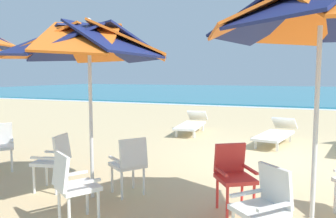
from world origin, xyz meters
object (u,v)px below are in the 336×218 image
object	(u,v)px
beach_umbrella_0	(321,12)
sun_lounger_2	(192,124)
plastic_chair_0	(265,204)
plastic_chair_4	(72,184)
sun_lounger_1	(276,133)
beach_umbrella_1	(89,43)
plastic_chair_3	(54,159)
plastic_chair_5	(130,162)
plastic_chair_1	(233,173)
plastic_chair_6	(0,144)

from	to	relation	value
beach_umbrella_0	sun_lounger_2	world-z (taller)	beach_umbrella_0
plastic_chair_0	plastic_chair_4	size ratio (longest dim) A/B	1.00
sun_lounger_1	sun_lounger_2	xyz separation A→B (m)	(-2.54, 0.78, 0.00)
plastic_chair_0	beach_umbrella_1	bearing A→B (deg)	166.04
plastic_chair_3	plastic_chair_5	world-z (taller)	same
plastic_chair_1	sun_lounger_2	world-z (taller)	plastic_chair_1
beach_umbrella_0	plastic_chair_5	bearing A→B (deg)	171.09
plastic_chair_1	plastic_chair_4	bearing A→B (deg)	-145.44
plastic_chair_6	sun_lounger_1	world-z (taller)	plastic_chair_6
plastic_chair_4	plastic_chair_5	bearing A→B (deg)	82.38
plastic_chair_4	plastic_chair_6	xyz separation A→B (m)	(-2.71, 1.37, 0.00)
beach_umbrella_0	plastic_chair_6	distance (m)	5.68
plastic_chair_0	sun_lounger_2	size ratio (longest dim) A/B	0.39
beach_umbrella_1	sun_lounger_1	size ratio (longest dim) A/B	1.15
beach_umbrella_1	sun_lounger_2	world-z (taller)	beach_umbrella_1
beach_umbrella_0	beach_umbrella_1	world-z (taller)	beach_umbrella_0
plastic_chair_4	plastic_chair_0	bearing A→B (deg)	5.89
beach_umbrella_0	sun_lounger_1	world-z (taller)	beach_umbrella_0
beach_umbrella_1	plastic_chair_6	world-z (taller)	beach_umbrella_1
plastic_chair_3	sun_lounger_2	world-z (taller)	plastic_chair_3
plastic_chair_5	sun_lounger_1	bearing A→B (deg)	70.23
plastic_chair_3	sun_lounger_1	size ratio (longest dim) A/B	0.39
beach_umbrella_0	plastic_chair_5	distance (m)	3.13
plastic_chair_0	sun_lounger_2	distance (m)	6.97
beach_umbrella_0	plastic_chair_0	world-z (taller)	beach_umbrella_0
plastic_chair_1	plastic_chair_5	xyz separation A→B (m)	(-1.51, -0.03, 0.00)
plastic_chair_0	plastic_chair_6	bearing A→B (deg)	166.77
beach_umbrella_0	plastic_chair_6	xyz separation A→B (m)	(-5.31, 0.64, -1.91)
plastic_chair_1	plastic_chair_5	bearing A→B (deg)	-178.75
plastic_chair_3	plastic_chair_6	bearing A→B (deg)	163.35
plastic_chair_1	plastic_chair_3	xyz separation A→B (m)	(-2.67, -0.29, 0.00)
plastic_chair_4	plastic_chair_6	world-z (taller)	same
beach_umbrella_1	plastic_chair_1	bearing A→B (deg)	8.86
plastic_chair_4	plastic_chair_6	distance (m)	3.04
beach_umbrella_0	plastic_chair_1	world-z (taller)	beach_umbrella_0
plastic_chair_1	beach_umbrella_1	distance (m)	2.62
plastic_chair_0	plastic_chair_1	bearing A→B (deg)	118.20
plastic_chair_1	sun_lounger_2	distance (m)	5.93
plastic_chair_3	plastic_chair_4	world-z (taller)	same
sun_lounger_2	plastic_chair_1	bearing A→B (deg)	-66.49
plastic_chair_0	plastic_chair_1	xyz separation A→B (m)	(-0.49, 0.92, 0.00)
plastic_chair_6	beach_umbrella_1	bearing A→B (deg)	-12.47
plastic_chair_0	beach_umbrella_1	xyz separation A→B (m)	(-2.47, 0.61, 1.70)
plastic_chair_4	plastic_chair_6	size ratio (longest dim) A/B	1.00
beach_umbrella_0	plastic_chair_5	world-z (taller)	beach_umbrella_0
plastic_chair_6	sun_lounger_1	xyz separation A→B (m)	(4.55, 4.43, -0.22)
plastic_chair_3	plastic_chair_4	xyz separation A→B (m)	(1.01, -0.86, 0.00)
beach_umbrella_1	sun_lounger_2	xyz separation A→B (m)	(-0.39, 5.74, -1.92)
plastic_chair_6	sun_lounger_1	distance (m)	6.35
plastic_chair_0	plastic_chair_5	distance (m)	2.19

